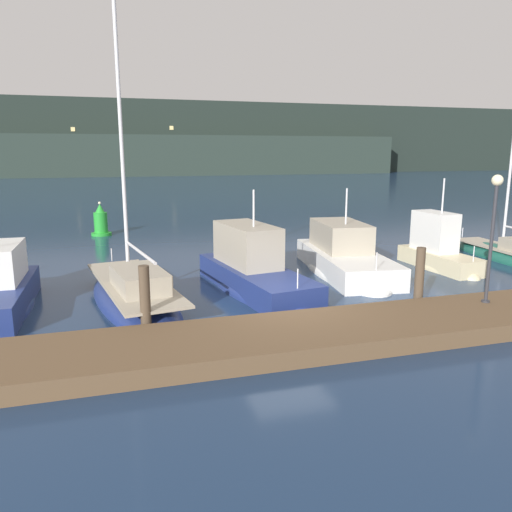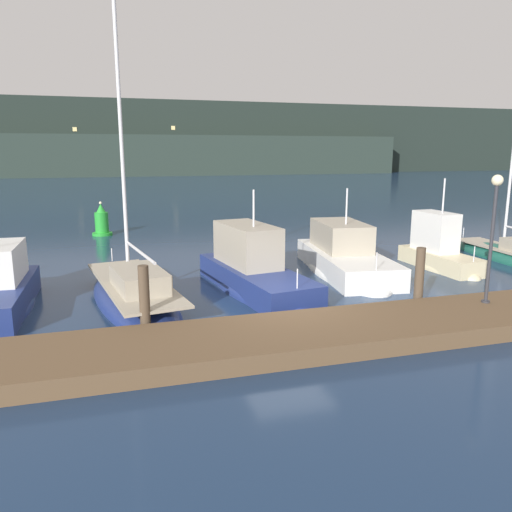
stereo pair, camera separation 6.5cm
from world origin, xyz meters
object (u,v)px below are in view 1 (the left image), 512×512
at_px(motorboat_berth_5, 344,264).
at_px(sailboat_berth_7, 512,258).
at_px(motorboat_berth_4, 254,279).
at_px(sailboat_berth_3, 134,298).
at_px(channel_buoy, 101,223).
at_px(motorboat_berth_6, 438,257).
at_px(dock_lamppost, 494,218).

distance_m(motorboat_berth_5, sailboat_berth_7, 8.24).
bearing_deg(motorboat_berth_4, motorboat_berth_5, 19.40).
relative_size(sailboat_berth_3, motorboat_berth_5, 1.54).
xyz_separation_m(sailboat_berth_3, channel_buoy, (-1.11, 14.35, 0.58)).
distance_m(motorboat_berth_6, channel_buoy, 18.80).
distance_m(sailboat_berth_3, dock_lamppost, 11.23).
height_order(motorboat_berth_4, motorboat_berth_5, motorboat_berth_4).
relative_size(sailboat_berth_7, dock_lamppost, 2.67).
bearing_deg(motorboat_berth_5, motorboat_berth_6, -5.83).
xyz_separation_m(sailboat_berth_3, dock_lamppost, (9.96, -4.37, 2.82)).
xyz_separation_m(sailboat_berth_3, motorboat_berth_5, (8.49, 1.95, 0.19)).
xyz_separation_m(sailboat_berth_7, dock_lamppost, (-6.76, -6.08, 2.86)).
relative_size(motorboat_berth_6, sailboat_berth_7, 0.46).
height_order(sailboat_berth_7, dock_lamppost, sailboat_berth_7).
xyz_separation_m(motorboat_berth_5, channel_buoy, (-9.60, 12.40, 0.40)).
bearing_deg(motorboat_berth_6, channel_buoy, 136.99).
bearing_deg(channel_buoy, motorboat_berth_4, -69.19).
height_order(sailboat_berth_3, channel_buoy, sailboat_berth_3).
height_order(motorboat_berth_6, dock_lamppost, dock_lamppost).
xyz_separation_m(motorboat_berth_4, motorboat_berth_5, (4.31, 1.52, -0.06)).
bearing_deg(dock_lamppost, sailboat_berth_7, 41.99).
height_order(motorboat_berth_4, sailboat_berth_7, sailboat_berth_7).
bearing_deg(motorboat_berth_4, sailboat_berth_3, -174.11).
xyz_separation_m(motorboat_berth_6, dock_lamppost, (-2.67, -5.89, 2.52)).
bearing_deg(sailboat_berth_3, sailboat_berth_7, 5.85).
distance_m(sailboat_berth_7, dock_lamppost, 9.53).
bearing_deg(channel_buoy, motorboat_berth_6, -43.01).
relative_size(sailboat_berth_3, motorboat_berth_4, 1.61).
bearing_deg(dock_lamppost, motorboat_berth_5, 103.13).
distance_m(sailboat_berth_3, sailboat_berth_7, 16.80).
height_order(sailboat_berth_7, channel_buoy, sailboat_berth_7).
xyz_separation_m(motorboat_berth_4, motorboat_berth_6, (8.46, 1.09, 0.06)).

